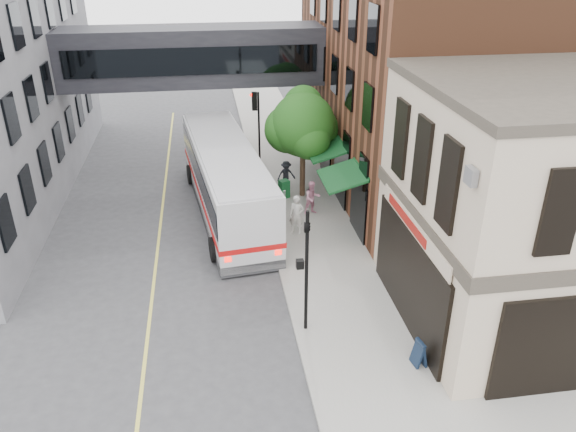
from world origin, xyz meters
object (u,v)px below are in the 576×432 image
object	(u,v)px
pedestrian_a	(297,215)
pedestrian_c	(286,175)
newspaper_box	(284,189)
bus	(226,177)
pedestrian_b	(312,198)
sandwich_board	(419,353)

from	to	relation	value
pedestrian_a	pedestrian_c	xyz separation A→B (m)	(0.28, 5.07, -0.14)
pedestrian_c	newspaper_box	bearing A→B (deg)	-112.82
newspaper_box	pedestrian_a	bearing A→B (deg)	-113.22
pedestrian_a	bus	bearing A→B (deg)	155.28
newspaper_box	pedestrian_c	bearing A→B (deg)	53.29
pedestrian_b	sandwich_board	size ratio (longest dim) A/B	1.89
pedestrian_b	pedestrian_c	distance (m)	3.32
pedestrian_a	pedestrian_c	size ratio (longest dim) A/B	1.18
pedestrian_b	sandwich_board	bearing A→B (deg)	-95.19
newspaper_box	sandwich_board	xyz separation A→B (m)	(2.38, -13.16, -0.04)
pedestrian_b	sandwich_board	distance (m)	11.19
pedestrian_b	newspaper_box	world-z (taller)	pedestrian_b
bus	pedestrian_c	xyz separation A→B (m)	(3.25, 2.13, -0.94)
pedestrian_c	bus	bearing A→B (deg)	-156.18
bus	sandwich_board	distance (m)	13.38
pedestrian_a	pedestrian_b	world-z (taller)	pedestrian_a
pedestrian_a	pedestrian_c	distance (m)	5.08
bus	pedestrian_a	bearing A→B (deg)	-44.69
pedestrian_c	newspaper_box	size ratio (longest dim) A/B	1.61
sandwich_board	pedestrian_c	bearing A→B (deg)	89.05
pedestrian_a	newspaper_box	distance (m)	3.93
sandwich_board	newspaper_box	bearing A→B (deg)	90.96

